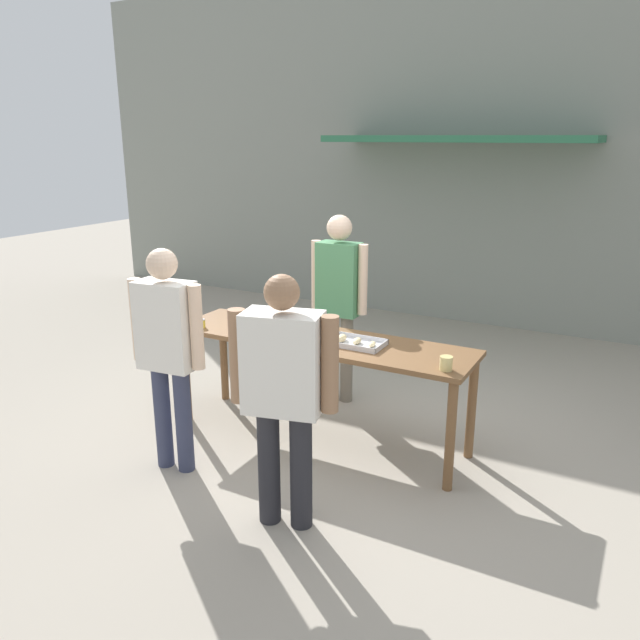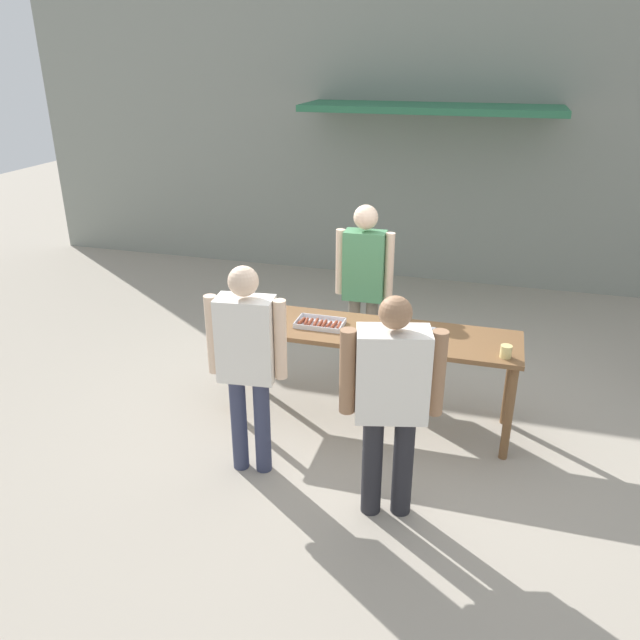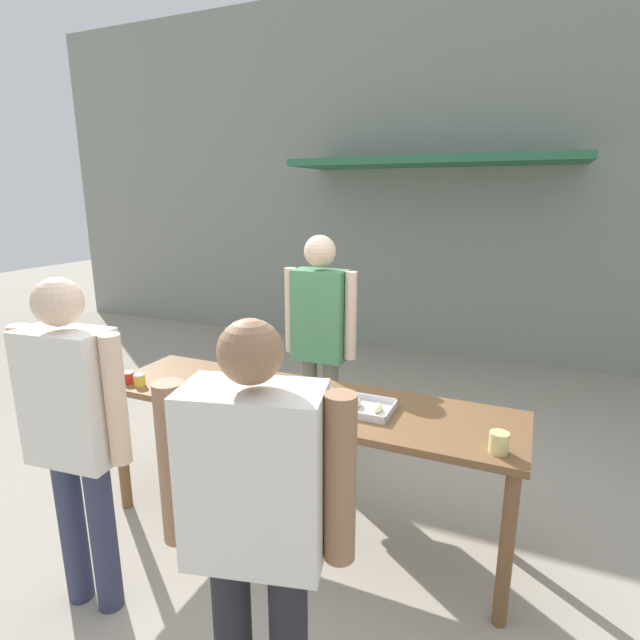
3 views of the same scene
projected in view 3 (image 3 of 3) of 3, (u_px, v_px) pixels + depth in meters
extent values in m
plane|color=#A39989|center=(304.00, 527.00, 3.14)|extent=(24.00, 24.00, 0.00)
cube|color=gray|center=(441.00, 177.00, 6.15)|extent=(12.00, 0.12, 4.50)
cube|color=#2D704C|center=(433.00, 162.00, 5.62)|extent=(3.20, 1.00, 0.08)
cube|color=brown|center=(303.00, 401.00, 2.93)|extent=(2.50, 0.67, 0.04)
cylinder|color=brown|center=(122.00, 449.00, 3.26)|extent=(0.07, 0.07, 0.84)
cylinder|color=brown|center=(506.00, 550.00, 2.34)|extent=(0.07, 0.07, 0.84)
cylinder|color=brown|center=(176.00, 417.00, 3.74)|extent=(0.07, 0.07, 0.84)
cylinder|color=brown|center=(513.00, 489.00, 2.82)|extent=(0.07, 0.07, 0.84)
cube|color=silver|center=(237.00, 387.00, 3.08)|extent=(0.41, 0.26, 0.01)
cube|color=silver|center=(225.00, 391.00, 2.97)|extent=(0.41, 0.01, 0.03)
cube|color=silver|center=(247.00, 377.00, 3.19)|extent=(0.41, 0.01, 0.03)
cube|color=silver|center=(210.00, 379.00, 3.15)|extent=(0.01, 0.26, 0.03)
cube|color=silver|center=(265.00, 389.00, 3.00)|extent=(0.01, 0.26, 0.03)
cylinder|color=brown|center=(214.00, 381.00, 3.14)|extent=(0.04, 0.12, 0.03)
cylinder|color=brown|center=(220.00, 381.00, 3.13)|extent=(0.04, 0.11, 0.03)
cylinder|color=brown|center=(225.00, 382.00, 3.11)|extent=(0.03, 0.11, 0.03)
cylinder|color=brown|center=(232.00, 383.00, 3.10)|extent=(0.04, 0.14, 0.03)
cylinder|color=brown|center=(236.00, 385.00, 3.07)|extent=(0.03, 0.13, 0.03)
cylinder|color=brown|center=(242.00, 386.00, 3.06)|extent=(0.03, 0.13, 0.03)
cylinder|color=brown|center=(248.00, 387.00, 3.04)|extent=(0.04, 0.11, 0.02)
cylinder|color=brown|center=(254.00, 388.00, 3.02)|extent=(0.04, 0.14, 0.03)
cylinder|color=brown|center=(261.00, 389.00, 3.02)|extent=(0.03, 0.13, 0.02)
cube|color=silver|center=(355.00, 408.00, 2.78)|extent=(0.43, 0.27, 0.01)
cube|color=silver|center=(347.00, 413.00, 2.66)|extent=(0.43, 0.01, 0.03)
cube|color=silver|center=(362.00, 396.00, 2.89)|extent=(0.43, 0.01, 0.03)
cube|color=silver|center=(320.00, 398.00, 2.86)|extent=(0.01, 0.27, 0.03)
cube|color=silver|center=(391.00, 411.00, 2.70)|extent=(0.01, 0.27, 0.03)
ellipsoid|color=beige|center=(333.00, 399.00, 2.83)|extent=(0.08, 0.12, 0.05)
ellipsoid|color=beige|center=(355.00, 403.00, 2.78)|extent=(0.07, 0.12, 0.05)
ellipsoid|color=beige|center=(378.00, 408.00, 2.73)|extent=(0.06, 0.11, 0.04)
cylinder|color=#B22319|center=(129.00, 378.00, 3.16)|extent=(0.07, 0.07, 0.06)
cylinder|color=#B2B2B7|center=(128.00, 373.00, 3.15)|extent=(0.07, 0.07, 0.01)
cylinder|color=gold|center=(139.00, 381.00, 3.11)|extent=(0.07, 0.07, 0.06)
cylinder|color=#B2B2B7|center=(139.00, 375.00, 3.10)|extent=(0.07, 0.07, 0.01)
cylinder|color=#DBC67A|center=(499.00, 442.00, 2.30)|extent=(0.09, 0.09, 0.10)
cylinder|color=#756B5B|center=(310.00, 409.00, 3.86)|extent=(0.12, 0.12, 0.85)
cylinder|color=#756B5B|center=(331.00, 413.00, 3.79)|extent=(0.12, 0.12, 0.85)
cube|color=#478456|center=(320.00, 315.00, 3.64)|extent=(0.39, 0.22, 0.67)
sphere|color=beige|center=(320.00, 251.00, 3.53)|extent=(0.23, 0.23, 0.23)
cylinder|color=beige|center=(291.00, 310.00, 3.73)|extent=(0.09, 0.09, 0.64)
cylinder|color=beige|center=(351.00, 316.00, 3.55)|extent=(0.09, 0.09, 0.64)
cylinder|color=#333851|center=(104.00, 536.00, 2.45)|extent=(0.12, 0.12, 0.81)
cylinder|color=#333851|center=(73.00, 529.00, 2.51)|extent=(0.12, 0.12, 0.81)
cube|color=silver|center=(70.00, 397.00, 2.30)|extent=(0.44, 0.27, 0.64)
sphere|color=beige|center=(58.00, 302.00, 2.19)|extent=(0.22, 0.22, 0.22)
cylinder|color=beige|center=(116.00, 400.00, 2.22)|extent=(0.09, 0.09, 0.61)
cylinder|color=beige|center=(27.00, 387.00, 2.37)|extent=(0.09, 0.09, 0.61)
cube|color=silver|center=(255.00, 475.00, 1.69)|extent=(0.53, 0.37, 0.63)
sphere|color=#936B4C|center=(250.00, 352.00, 1.59)|extent=(0.22, 0.22, 0.22)
cylinder|color=#936B4C|center=(340.00, 479.00, 1.64)|extent=(0.11, 0.11, 0.60)
cylinder|color=#936B4C|center=(174.00, 463.00, 1.74)|extent=(0.11, 0.11, 0.60)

